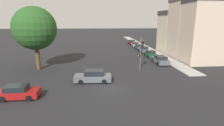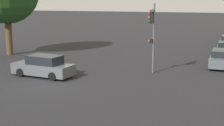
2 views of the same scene
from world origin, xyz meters
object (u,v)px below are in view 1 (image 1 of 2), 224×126
crossing_car_1 (93,77)px  parked_car_0 (160,60)px  traffic_signal (141,50)px  parked_car_5 (132,42)px  crossing_car_0 (18,92)px  parked_car_2 (144,49)px  parked_car_3 (139,47)px  parked_car_4 (135,44)px  street_tree (35,29)px  parked_car_1 (150,54)px

crossing_car_1 → parked_car_0: bearing=-140.9°
traffic_signal → parked_car_5: (5.14, 31.34, -2.80)m
crossing_car_0 → parked_car_2: size_ratio=1.01×
crossing_car_1 → parked_car_2: crossing_car_1 is taller
parked_car_3 → parked_car_4: bearing=-0.5°
crossing_car_0 → parked_car_3: 36.06m
street_tree → parked_car_0: street_tree is taller
parked_car_5 → traffic_signal: bearing=169.8°
traffic_signal → parked_car_2: (5.07, 16.41, -2.76)m
street_tree → parked_car_2: bearing=32.1°
parked_car_0 → traffic_signal: bearing=133.8°
crossing_car_1 → parked_car_3: crossing_car_1 is taller
crossing_car_0 → parked_car_3: (20.15, 29.91, -0.02)m
crossing_car_1 → parked_car_5: crossing_car_1 is taller
parked_car_2 → parked_car_3: (0.13, 5.35, -0.08)m
parked_car_2 → street_tree: bearing=120.9°
parked_car_1 → parked_car_3: size_ratio=0.97×
street_tree → parked_car_1: 23.49m
parked_car_5 → crossing_car_0: bearing=152.1°
parked_car_3 → traffic_signal: bearing=166.1°
street_tree → traffic_signal: 16.85m
crossing_car_0 → parked_car_0: size_ratio=0.86×
crossing_car_0 → parked_car_2: bearing=50.5°
traffic_signal → parked_car_1: 12.32m
parked_car_4 → parked_car_5: size_ratio=0.97×
street_tree → parked_car_5: size_ratio=2.44×
traffic_signal → crossing_car_0: 17.26m
parked_car_2 → crossing_car_1: bearing=147.5°
crossing_car_0 → parked_car_2: parked_car_2 is taller
parked_car_1 → parked_car_5: parked_car_5 is taller
crossing_car_0 → parked_car_0: 23.81m
crossing_car_0 → parked_car_3: crossing_car_0 is taller
crossing_car_1 → parked_car_2: bearing=-117.9°
street_tree → parked_car_4: size_ratio=2.51×
parked_car_2 → parked_car_3: parked_car_2 is taller
street_tree → crossing_car_1: bearing=-37.7°
traffic_signal → crossing_car_1: (-7.29, -3.97, -2.75)m
crossing_car_1 → parked_car_1: 19.30m
traffic_signal → parked_car_5: traffic_signal is taller
parked_car_1 → parked_car_5: size_ratio=0.96×
street_tree → parked_car_0: (21.28, 1.86, -5.89)m
parked_car_2 → parked_car_3: bearing=-2.6°
street_tree → crossing_car_0: bearing=-83.2°
parked_car_1 → parked_car_0: bearing=177.8°
parked_car_3 → parked_car_4: (-0.00, 4.69, 0.00)m
traffic_signal → parked_car_0: (4.99, 4.86, -2.78)m
street_tree → parked_car_4: 32.36m
crossing_car_1 → parked_car_4: 32.88m
parked_car_1 → street_tree: bearing=108.5°
parked_car_2 → traffic_signal: bearing=161.6°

